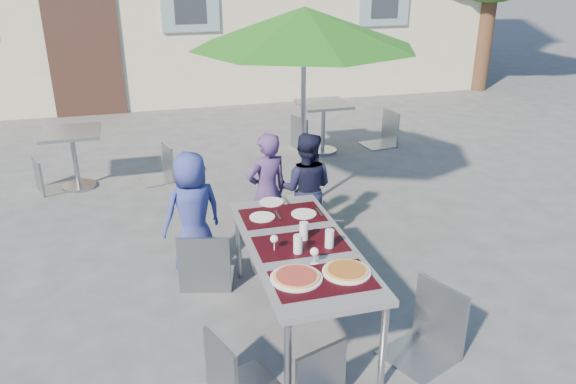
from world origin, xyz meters
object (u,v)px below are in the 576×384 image
object	(u,v)px
chair_2	(325,212)
bg_chair_r_0	(159,142)
chair_4	(435,282)
child_0	(193,213)
patio_umbrella	(304,29)
bg_chair_l_1	(305,112)
child_1	(267,192)
chair_1	(271,222)
bg_chair_r_1	(386,107)
cafe_table_1	(323,118)
chair_5	(331,350)
bg_chair_l_0	(42,154)
dining_table	(300,250)
chair_3	(232,330)
pizza_near_right	(347,271)
child_2	(306,189)
pizza_near_left	(296,277)
cafe_table_0	(73,149)
chair_0	(203,225)

from	to	relation	value
chair_2	bg_chair_r_0	world-z (taller)	bg_chair_r_0
chair_4	bg_chair_r_0	xyz separation A→B (m)	(-1.74, 4.25, -0.08)
child_0	patio_umbrella	size ratio (longest dim) A/B	0.47
bg_chair_l_1	child_1	bearing A→B (deg)	-113.75
chair_2	patio_umbrella	xyz separation A→B (m)	(0.13, 1.19, 1.63)
chair_1	bg_chair_r_1	bearing A→B (deg)	50.93
cafe_table_1	bg_chair_r_1	size ratio (longest dim) A/B	0.74
chair_5	bg_chair_l_1	bearing A→B (deg)	74.62
bg_chair_l_0	cafe_table_1	world-z (taller)	bg_chair_l_0
dining_table	chair_3	world-z (taller)	chair_3
bg_chair_r_0	bg_chair_l_1	xyz separation A→B (m)	(2.28, 0.78, 0.06)
chair_1	bg_chair_l_0	xyz separation A→B (m)	(-2.34, 2.68, 0.01)
child_0	chair_2	world-z (taller)	child_0
chair_2	patio_umbrella	world-z (taller)	patio_umbrella
patio_umbrella	bg_chair_r_0	bearing A→B (deg)	138.05
chair_2	chair_1	bearing A→B (deg)	-171.07
patio_umbrella	cafe_table_1	size ratio (longest dim) A/B	3.21
cafe_table_1	dining_table	bearing A→B (deg)	-111.15
dining_table	child_0	world-z (taller)	child_0
dining_table	chair_2	size ratio (longest dim) A/B	2.20
bg_chair_r_1	dining_table	bearing A→B (deg)	-122.21
chair_4	chair_5	size ratio (longest dim) A/B	1.16
bg_chair_r_0	patio_umbrella	bearing A→B (deg)	-41.95
chair_1	bg_chair_l_1	distance (m)	3.75
chair_5	bg_chair_r_0	bearing A→B (deg)	99.50
pizza_near_right	child_1	bearing A→B (deg)	93.79
pizza_near_right	patio_umbrella	size ratio (longest dim) A/B	0.14
child_2	cafe_table_1	distance (m)	3.02
dining_table	chair_1	distance (m)	0.98
child_0	bg_chair_l_1	bearing A→B (deg)	-139.86
chair_2	cafe_table_1	size ratio (longest dim) A/B	1.07
bg_chair_l_1	bg_chair_l_0	bearing A→B (deg)	-168.05
pizza_near_left	bg_chair_r_0	bearing A→B (deg)	99.65
pizza_near_right	child_0	xyz separation A→B (m)	(-0.91, 1.66, -0.17)
chair_2	bg_chair_l_0	world-z (taller)	bg_chair_l_0
cafe_table_1	bg_chair_l_1	distance (m)	0.32
bg_chair_l_1	cafe_table_0	bearing A→B (deg)	-167.22
chair_2	bg_chair_r_1	xyz separation A→B (m)	(2.14, 3.24, 0.14)
bg_chair_l_0	bg_chair_r_0	distance (m)	1.46
dining_table	cafe_table_0	size ratio (longest dim) A/B	2.39
chair_1	patio_umbrella	size ratio (longest dim) A/B	0.34
child_1	chair_1	distance (m)	0.46
bg_chair_r_0	bg_chair_r_1	size ratio (longest dim) A/B	0.88
chair_0	chair_2	bearing A→B (deg)	11.66
child_1	chair_1	world-z (taller)	child_1
chair_5	child_2	bearing A→B (deg)	76.59
child_0	chair_0	xyz separation A→B (m)	(0.05, -0.36, 0.03)
child_1	chair_3	world-z (taller)	child_1
cafe_table_1	pizza_near_right	bearing A→B (deg)	-106.94
child_0	chair_4	bearing A→B (deg)	114.87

